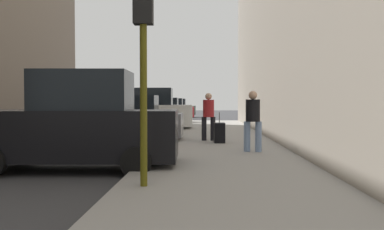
{
  "coord_description": "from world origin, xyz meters",
  "views": [
    {
      "loc": [
        5.51,
        -11.39,
        1.58
      ],
      "look_at": [
        5.02,
        5.97,
        1.0
      ],
      "focal_mm": 40.0,
      "sensor_mm": 36.0,
      "label": 1
    }
  ],
  "objects_px": {
    "parked_gray_coupe": "(127,120)",
    "pedestrian_in_red_jacket": "(209,114)",
    "rolling_suitcase": "(219,133)",
    "parked_red_hatchback": "(169,110)",
    "pedestrian_in_jeans": "(253,118)",
    "fire_hydrant": "(171,135)",
    "traffic_light": "(143,30)",
    "parked_white_van": "(149,111)",
    "parked_silver_sedan": "(162,112)",
    "parked_dark_green_sedan": "(174,109)",
    "parked_black_suv": "(77,125)"
  },
  "relations": [
    {
      "from": "parked_gray_coupe",
      "to": "pedestrian_in_red_jacket",
      "type": "bearing_deg",
      "value": -8.18
    },
    {
      "from": "parked_white_van",
      "to": "parked_red_hatchback",
      "type": "height_order",
      "value": "parked_white_van"
    },
    {
      "from": "parked_white_van",
      "to": "parked_red_hatchback",
      "type": "relative_size",
      "value": 1.1
    },
    {
      "from": "parked_black_suv",
      "to": "traffic_light",
      "type": "bearing_deg",
      "value": -52.65
    },
    {
      "from": "parked_silver_sedan",
      "to": "fire_hydrant",
      "type": "distance_m",
      "value": 15.36
    },
    {
      "from": "parked_black_suv",
      "to": "pedestrian_in_jeans",
      "type": "xyz_separation_m",
      "value": [
        4.24,
        2.49,
        0.07
      ]
    },
    {
      "from": "parked_white_van",
      "to": "fire_hydrant",
      "type": "bearing_deg",
      "value": -78.4
    },
    {
      "from": "parked_white_van",
      "to": "pedestrian_in_jeans",
      "type": "bearing_deg",
      "value": -67.61
    },
    {
      "from": "fire_hydrant",
      "to": "rolling_suitcase",
      "type": "bearing_deg",
      "value": 33.94
    },
    {
      "from": "parked_black_suv",
      "to": "pedestrian_in_jeans",
      "type": "height_order",
      "value": "parked_black_suv"
    },
    {
      "from": "rolling_suitcase",
      "to": "parked_red_hatchback",
      "type": "bearing_deg",
      "value": 99.44
    },
    {
      "from": "pedestrian_in_jeans",
      "to": "rolling_suitcase",
      "type": "bearing_deg",
      "value": 108.26
    },
    {
      "from": "parked_black_suv",
      "to": "fire_hydrant",
      "type": "height_order",
      "value": "parked_black_suv"
    },
    {
      "from": "parked_silver_sedan",
      "to": "rolling_suitcase",
      "type": "relative_size",
      "value": 4.04
    },
    {
      "from": "pedestrian_in_red_jacket",
      "to": "fire_hydrant",
      "type": "bearing_deg",
      "value": -123.39
    },
    {
      "from": "parked_white_van",
      "to": "parked_dark_green_sedan",
      "type": "relative_size",
      "value": 1.1
    },
    {
      "from": "pedestrian_in_jeans",
      "to": "rolling_suitcase",
      "type": "xyz_separation_m",
      "value": [
        -0.85,
        2.57,
        -0.61
      ]
    },
    {
      "from": "parked_dark_green_sedan",
      "to": "pedestrian_in_red_jacket",
      "type": "xyz_separation_m",
      "value": [
        3.03,
        -25.26,
        0.26
      ]
    },
    {
      "from": "parked_gray_coupe",
      "to": "rolling_suitcase",
      "type": "relative_size",
      "value": 4.04
    },
    {
      "from": "parked_silver_sedan",
      "to": "traffic_light",
      "type": "height_order",
      "value": "traffic_light"
    },
    {
      "from": "parked_silver_sedan",
      "to": "parked_black_suv",
      "type": "bearing_deg",
      "value": -90.0
    },
    {
      "from": "fire_hydrant",
      "to": "parked_dark_green_sedan",
      "type": "bearing_deg",
      "value": 93.81
    },
    {
      "from": "parked_white_van",
      "to": "pedestrian_in_red_jacket",
      "type": "height_order",
      "value": "parked_white_van"
    },
    {
      "from": "parked_dark_green_sedan",
      "to": "traffic_light",
      "type": "height_order",
      "value": "traffic_light"
    },
    {
      "from": "traffic_light",
      "to": "pedestrian_in_red_jacket",
      "type": "height_order",
      "value": "traffic_light"
    },
    {
      "from": "parked_white_van",
      "to": "pedestrian_in_red_jacket",
      "type": "bearing_deg",
      "value": -66.39
    },
    {
      "from": "pedestrian_in_jeans",
      "to": "rolling_suitcase",
      "type": "relative_size",
      "value": 1.64
    },
    {
      "from": "parked_dark_green_sedan",
      "to": "parked_gray_coupe",
      "type": "bearing_deg",
      "value": -90.0
    },
    {
      "from": "parked_silver_sedan",
      "to": "traffic_light",
      "type": "xyz_separation_m",
      "value": [
        1.85,
        -21.66,
        1.91
      ]
    },
    {
      "from": "parked_gray_coupe",
      "to": "pedestrian_in_red_jacket",
      "type": "height_order",
      "value": "pedestrian_in_red_jacket"
    },
    {
      "from": "fire_hydrant",
      "to": "parked_silver_sedan",
      "type": "bearing_deg",
      "value": 96.75
    },
    {
      "from": "parked_gray_coupe",
      "to": "parked_dark_green_sedan",
      "type": "xyz_separation_m",
      "value": [
        -0.0,
        24.82,
        0.0
      ]
    },
    {
      "from": "parked_dark_green_sedan",
      "to": "rolling_suitcase",
      "type": "bearing_deg",
      "value": -82.59
    },
    {
      "from": "parked_silver_sedan",
      "to": "pedestrian_in_red_jacket",
      "type": "relative_size",
      "value": 2.46
    },
    {
      "from": "fire_hydrant",
      "to": "traffic_light",
      "type": "relative_size",
      "value": 0.2
    },
    {
      "from": "parked_white_van",
      "to": "rolling_suitcase",
      "type": "height_order",
      "value": "parked_white_van"
    },
    {
      "from": "parked_dark_green_sedan",
      "to": "traffic_light",
      "type": "distance_m",
      "value": 33.64
    },
    {
      "from": "parked_black_suv",
      "to": "parked_red_hatchback",
      "type": "height_order",
      "value": "parked_black_suv"
    },
    {
      "from": "parked_silver_sedan",
      "to": "parked_red_hatchback",
      "type": "relative_size",
      "value": 1.0
    },
    {
      "from": "parked_dark_green_sedan",
      "to": "traffic_light",
      "type": "relative_size",
      "value": 1.17
    },
    {
      "from": "fire_hydrant",
      "to": "traffic_light",
      "type": "bearing_deg",
      "value": -89.55
    },
    {
      "from": "parked_dark_green_sedan",
      "to": "parked_black_suv",
      "type": "bearing_deg",
      "value": -90.0
    },
    {
      "from": "parked_black_suv",
      "to": "parked_white_van",
      "type": "bearing_deg",
      "value": 90.0
    },
    {
      "from": "parked_red_hatchback",
      "to": "pedestrian_in_red_jacket",
      "type": "height_order",
      "value": "pedestrian_in_red_jacket"
    },
    {
      "from": "parked_silver_sedan",
      "to": "parked_red_hatchback",
      "type": "bearing_deg",
      "value": 90.0
    },
    {
      "from": "fire_hydrant",
      "to": "traffic_light",
      "type": "distance_m",
      "value": 6.8
    },
    {
      "from": "parked_silver_sedan",
      "to": "rolling_suitcase",
      "type": "height_order",
      "value": "parked_silver_sedan"
    },
    {
      "from": "parked_white_van",
      "to": "parked_dark_green_sedan",
      "type": "distance_m",
      "value": 18.33
    },
    {
      "from": "parked_gray_coupe",
      "to": "rolling_suitcase",
      "type": "bearing_deg",
      "value": -19.87
    },
    {
      "from": "parked_black_suv",
      "to": "parked_gray_coupe",
      "type": "xyz_separation_m",
      "value": [
        0.0,
        6.28,
        -0.18
      ]
    }
  ]
}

